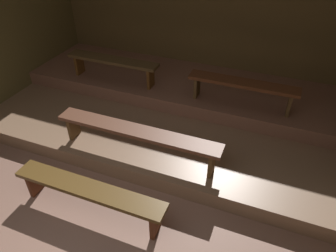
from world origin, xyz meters
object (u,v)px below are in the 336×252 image
Objects in this scene: bench_middle_left at (113,63)px; bench_middle_right at (243,86)px; bench_floor_center at (89,192)px; bench_lower_center at (137,134)px.

bench_middle_right is at bearing 0.00° from bench_middle_left.
bench_floor_center is 0.82× the size of bench_lower_center.
bench_middle_right is (1.30, 2.38, 0.46)m from bench_floor_center.
bench_lower_center is 1.86m from bench_middle_left.
bench_floor_center is at bearing -67.46° from bench_middle_left.
bench_middle_right is (2.29, 0.00, 0.00)m from bench_middle_left.
bench_middle_left reaches higher than bench_lower_center.
bench_middle_left is at bearing 112.54° from bench_floor_center.
bench_middle_left is (-0.99, 2.38, 0.46)m from bench_floor_center.
bench_lower_center reaches higher than bench_floor_center.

